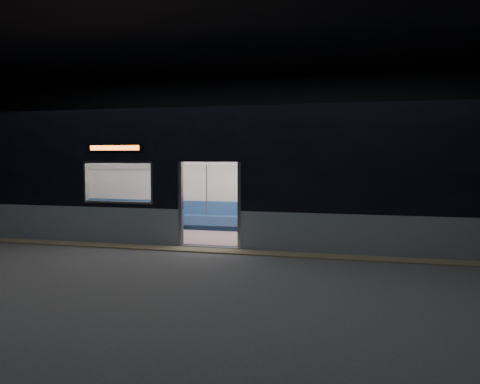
% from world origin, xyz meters
% --- Properties ---
extents(station_floor, '(24.00, 14.00, 0.01)m').
position_xyz_m(station_floor, '(0.00, 0.00, -0.01)').
color(station_floor, '#47494C').
rests_on(station_floor, ground).
extents(station_envelope, '(24.00, 14.00, 5.00)m').
position_xyz_m(station_envelope, '(0.00, 0.00, 3.66)').
color(station_envelope, black).
rests_on(station_envelope, station_floor).
extents(tactile_strip, '(22.80, 0.50, 0.03)m').
position_xyz_m(tactile_strip, '(0.00, 0.55, 0.01)').
color(tactile_strip, '#8C7F59').
rests_on(tactile_strip, station_floor).
extents(metro_car, '(18.00, 3.04, 3.35)m').
position_xyz_m(metro_car, '(-0.00, 2.54, 1.85)').
color(metro_car, '#899CA4').
rests_on(metro_car, station_floor).
extents(passenger, '(0.44, 0.74, 1.42)m').
position_xyz_m(passenger, '(0.77, 3.55, 0.82)').
color(passenger, black).
rests_on(passenger, metro_car).
extents(handbag, '(0.30, 0.26, 0.14)m').
position_xyz_m(handbag, '(0.81, 3.31, 0.69)').
color(handbag, black).
rests_on(handbag, passenger).
extents(transit_map, '(0.89, 0.03, 0.58)m').
position_xyz_m(transit_map, '(5.00, 3.85, 1.44)').
color(transit_map, white).
rests_on(transit_map, metro_car).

